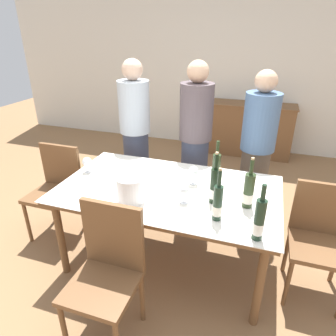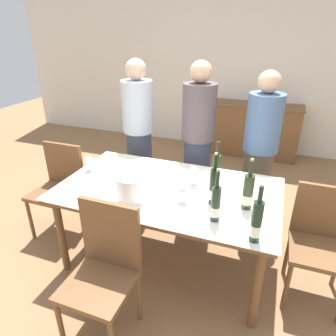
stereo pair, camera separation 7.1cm
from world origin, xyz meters
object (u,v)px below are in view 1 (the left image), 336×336
(ice_bucket, at_px, (131,188))
(wine_glass_2, at_px, (184,191))
(chair_right_end, at_px, (320,234))
(chair_near_front, at_px, (108,266))
(wine_glass_1, at_px, (193,172))
(wine_bottle_1, at_px, (259,220))
(wine_glass_0, at_px, (87,162))
(sideboard_cabinet, at_px, (248,129))
(person_guest_right, at_px, (256,152))
(wine_bottle_3, at_px, (218,203))
(dining_table, at_px, (168,195))
(wine_bottle_2, at_px, (216,173))
(wine_bottle_0, at_px, (215,186))
(wine_bottle_4, at_px, (249,191))
(person_guest_left, at_px, (195,144))
(chair_left_end, at_px, (57,185))
(person_host, at_px, (135,137))

(ice_bucket, xyz_separation_m, wine_glass_2, (0.38, 0.10, -0.01))
(chair_right_end, distance_m, chair_near_front, 1.56)
(wine_glass_1, relative_size, chair_right_end, 0.18)
(wine_bottle_1, bearing_deg, chair_near_front, -160.23)
(wine_bottle_1, xyz_separation_m, chair_right_end, (0.46, 0.51, -0.36))
(wine_glass_0, relative_size, chair_right_end, 0.16)
(sideboard_cabinet, bearing_deg, person_guest_right, -84.09)
(wine_glass_2, bearing_deg, wine_bottle_3, -27.20)
(wine_bottle_3, relative_size, wine_glass_0, 2.74)
(dining_table, bearing_deg, person_guest_right, 54.40)
(wine_bottle_2, xyz_separation_m, wine_glass_0, (-1.13, -0.06, -0.05))
(wine_bottle_1, bearing_deg, wine_glass_2, 153.92)
(dining_table, xyz_separation_m, wine_glass_2, (0.18, -0.16, 0.16))
(wine_bottle_0, bearing_deg, wine_glass_1, 132.87)
(wine_bottle_4, bearing_deg, person_guest_left, 124.24)
(dining_table, height_order, chair_near_front, chair_near_front)
(dining_table, xyz_separation_m, person_guest_right, (0.63, 0.88, 0.12))
(ice_bucket, distance_m, wine_glass_0, 0.66)
(wine_glass_2, height_order, chair_left_end, chair_left_end)
(wine_glass_1, distance_m, chair_right_end, 1.06)
(ice_bucket, bearing_deg, dining_table, 52.61)
(wine_bottle_1, height_order, person_guest_left, person_guest_left)
(person_guest_left, bearing_deg, chair_near_front, -96.45)
(wine_bottle_2, relative_size, person_guest_right, 0.26)
(wine_bottle_2, xyz_separation_m, chair_right_end, (0.81, -0.03, -0.37))
(chair_left_end, distance_m, chair_near_front, 1.30)
(sideboard_cabinet, bearing_deg, chair_left_end, -120.40)
(wine_glass_0, distance_m, person_guest_left, 1.10)
(person_guest_right, bearing_deg, wine_bottle_3, -98.84)
(person_guest_left, bearing_deg, wine_bottle_4, -55.76)
(wine_bottle_4, xyz_separation_m, person_guest_right, (0.00, 0.95, -0.07))
(wine_bottle_4, xyz_separation_m, wine_glass_0, (-1.40, 0.13, -0.03))
(wine_bottle_1, bearing_deg, sideboard_cabinet, 95.07)
(dining_table, xyz_separation_m, ice_bucket, (-0.20, -0.26, 0.17))
(wine_bottle_3, height_order, person_guest_right, person_guest_right)
(wine_bottle_3, xyz_separation_m, chair_right_end, (0.73, 0.38, -0.35))
(wine_bottle_2, bearing_deg, wine_bottle_0, -82.03)
(ice_bucket, height_order, wine_bottle_4, wine_bottle_4)
(wine_bottle_0, distance_m, person_guest_right, 1.00)
(chair_right_end, relative_size, chair_left_end, 0.98)
(dining_table, bearing_deg, chair_left_end, 175.93)
(wine_glass_0, height_order, wine_glass_1, wine_glass_1)
(wine_bottle_1, distance_m, chair_near_front, 0.99)
(wine_glass_2, bearing_deg, ice_bucket, -164.92)
(wine_glass_2, bearing_deg, wine_bottle_2, 56.94)
(wine_bottle_3, height_order, wine_glass_1, wine_bottle_3)
(wine_glass_0, distance_m, chair_left_end, 0.50)
(wine_bottle_2, bearing_deg, wine_glass_2, -123.06)
(person_host, bearing_deg, wine_bottle_1, -42.61)
(wine_bottle_4, distance_m, chair_right_end, 0.67)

